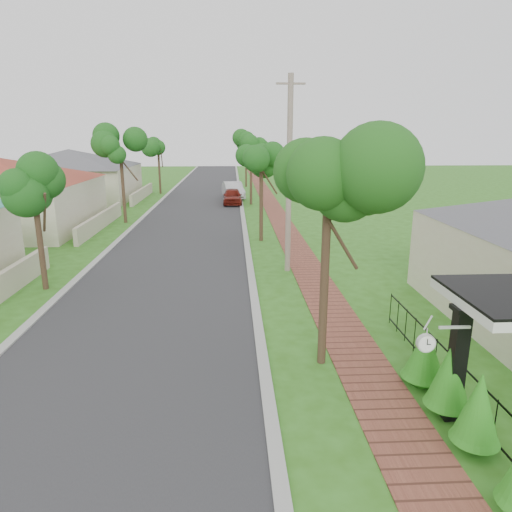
# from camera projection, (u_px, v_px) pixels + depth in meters

# --- Properties ---
(ground) EXTENTS (160.00, 160.00, 0.00)m
(ground) POSITION_uv_depth(u_px,v_px,m) (240.00, 396.00, 10.61)
(ground) COLOR #2F6217
(ground) RESTS_ON ground
(road) EXTENTS (7.00, 120.00, 0.02)m
(road) POSITION_uv_depth(u_px,v_px,m) (189.00, 228.00, 29.76)
(road) COLOR #28282B
(road) RESTS_ON ground
(kerb_right) EXTENTS (0.30, 120.00, 0.10)m
(kerb_right) POSITION_uv_depth(u_px,v_px,m) (244.00, 227.00, 29.94)
(kerb_right) COLOR #9E9E99
(kerb_right) RESTS_ON ground
(kerb_left) EXTENTS (0.30, 120.00, 0.10)m
(kerb_left) POSITION_uv_depth(u_px,v_px,m) (132.00, 228.00, 29.57)
(kerb_left) COLOR #9E9E99
(kerb_left) RESTS_ON ground
(sidewalk) EXTENTS (1.50, 120.00, 0.03)m
(sidewalk) POSITION_uv_depth(u_px,v_px,m) (284.00, 227.00, 30.07)
(sidewalk) COLOR brown
(sidewalk) RESTS_ON ground
(porch_post) EXTENTS (0.48, 0.48, 2.52)m
(porch_post) POSITION_uv_depth(u_px,v_px,m) (456.00, 368.00, 9.58)
(porch_post) COLOR black
(porch_post) RESTS_ON ground
(picket_fence) EXTENTS (0.03, 8.02, 1.00)m
(picket_fence) POSITION_uv_depth(u_px,v_px,m) (448.00, 370.00, 10.71)
(picket_fence) COLOR black
(picket_fence) RESTS_ON ground
(street_trees) EXTENTS (10.70, 37.65, 5.89)m
(street_trees) POSITION_uv_depth(u_px,v_px,m) (196.00, 153.00, 35.20)
(street_trees) COLOR #382619
(street_trees) RESTS_ON ground
(hedge_row) EXTENTS (0.92, 4.83, 1.82)m
(hedge_row) POSITION_uv_depth(u_px,v_px,m) (460.00, 395.00, 9.23)
(hedge_row) COLOR #257016
(hedge_row) RESTS_ON ground
(far_house_grey) EXTENTS (15.56, 15.56, 4.60)m
(far_house_grey) POSITION_uv_depth(u_px,v_px,m) (71.00, 174.00, 42.06)
(far_house_grey) COLOR beige
(far_house_grey) RESTS_ON ground
(parked_car_red) EXTENTS (1.63, 3.99, 1.36)m
(parked_car_red) POSITION_uv_depth(u_px,v_px,m) (232.00, 196.00, 39.62)
(parked_car_red) COLOR maroon
(parked_car_red) RESTS_ON ground
(parked_car_white) EXTENTS (2.29, 4.86, 1.54)m
(parked_car_white) POSITION_uv_depth(u_px,v_px,m) (233.00, 191.00, 42.96)
(parked_car_white) COLOR silver
(parked_car_white) RESTS_ON ground
(near_tree) EXTENTS (2.17, 2.17, 5.57)m
(near_tree) POSITION_uv_depth(u_px,v_px,m) (328.00, 196.00, 11.02)
(near_tree) COLOR #382619
(near_tree) RESTS_ON ground
(utility_pole) EXTENTS (1.20, 0.24, 8.27)m
(utility_pole) POSITION_uv_depth(u_px,v_px,m) (289.00, 176.00, 19.29)
(utility_pole) COLOR gray
(utility_pole) RESTS_ON ground
(station_clock) EXTENTS (1.04, 0.13, 0.54)m
(station_clock) POSITION_uv_depth(u_px,v_px,m) (428.00, 342.00, 8.94)
(station_clock) COLOR silver
(station_clock) RESTS_ON ground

